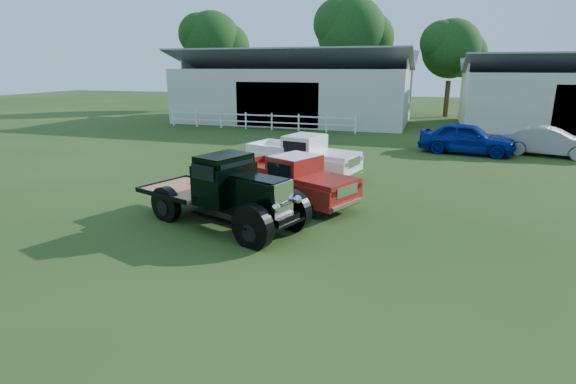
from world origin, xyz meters
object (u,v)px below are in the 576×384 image
(white_pickup, at_px, (303,157))
(misc_car_grey, at_px, (550,142))
(misc_car_blue, at_px, (467,138))
(red_pickup, at_px, (293,179))
(vintage_flatbed, at_px, (223,190))

(white_pickup, distance_m, misc_car_grey, 13.51)
(white_pickup, bearing_deg, misc_car_grey, 52.29)
(misc_car_blue, height_order, misc_car_grey, misc_car_blue)
(red_pickup, xyz_separation_m, misc_car_blue, (6.05, 11.17, -0.02))
(vintage_flatbed, relative_size, misc_car_grey, 1.18)
(red_pickup, height_order, misc_car_blue, red_pickup)
(misc_car_blue, bearing_deg, misc_car_grey, -71.26)
(misc_car_blue, relative_size, misc_car_grey, 1.08)
(vintage_flatbed, height_order, misc_car_grey, vintage_flatbed)
(misc_car_grey, bearing_deg, misc_car_blue, 114.21)
(vintage_flatbed, xyz_separation_m, misc_car_grey, (11.35, 14.32, -0.31))
(vintage_flatbed, distance_m, misc_car_blue, 15.57)
(vintage_flatbed, xyz_separation_m, misc_car_blue, (7.37, 13.71, -0.22))
(vintage_flatbed, distance_m, white_pickup, 6.09)
(vintage_flatbed, xyz_separation_m, white_pickup, (0.66, 6.05, -0.16))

